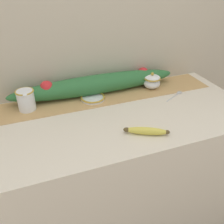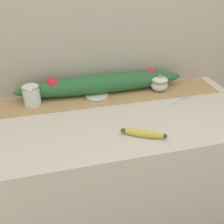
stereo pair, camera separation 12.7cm
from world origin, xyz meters
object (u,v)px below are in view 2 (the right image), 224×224
Objects in this scene: cream_pitcher at (32,95)px; sugar_bowl at (159,83)px; small_dish at (97,97)px; banana at (144,133)px; spoon at (186,97)px.

sugar_bowl is at bearing -0.12° from cream_pitcher.
banana is at bearing -71.39° from small_dish.
cream_pitcher is 0.38m from small_dish.
banana is 0.49m from spoon.
small_dish is at bearing -177.67° from sugar_bowl.
sugar_bowl is 0.76× the size of small_dish.
sugar_bowl is 0.40m from small_dish.
sugar_bowl is (0.77, -0.00, -0.01)m from cream_pitcher.
small_dish is (0.37, -0.02, -0.05)m from cream_pitcher.
banana is (-0.26, -0.43, -0.03)m from sugar_bowl.
banana is at bearing -168.53° from spoon.
cream_pitcher is 0.67m from banana.
cream_pitcher is 1.09× the size of sugar_bowl.
banana is at bearing -120.82° from sugar_bowl.
cream_pitcher reaches higher than small_dish.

